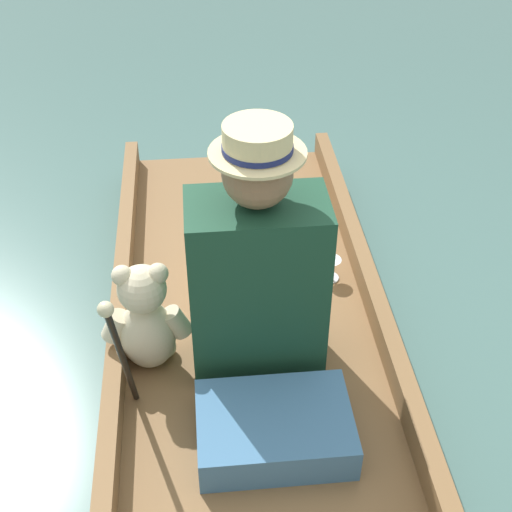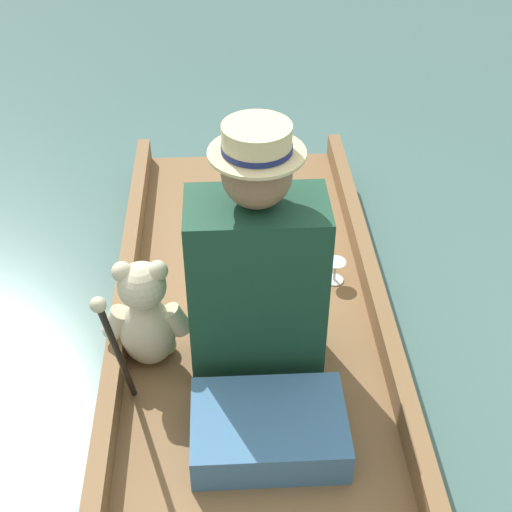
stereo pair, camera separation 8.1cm
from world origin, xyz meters
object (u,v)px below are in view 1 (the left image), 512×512
Objects in this scene: seated_person at (255,271)px; walking_cane at (120,350)px; wine_glass at (330,265)px; teddy_bear at (146,320)px.

seated_person reaches higher than walking_cane.
wine_glass is 1.12m from walking_cane.
seated_person is at bearing -134.98° from wine_glass.
seated_person is at bearing 9.45° from teddy_bear.
seated_person reaches higher than wine_glass.
teddy_bear is at bearing -170.68° from seated_person.
seated_person is 0.56m from wine_glass.
teddy_bear is 0.84m from wine_glass.
walking_cane reaches higher than teddy_bear.
walking_cane is at bearing -98.35° from teddy_bear.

